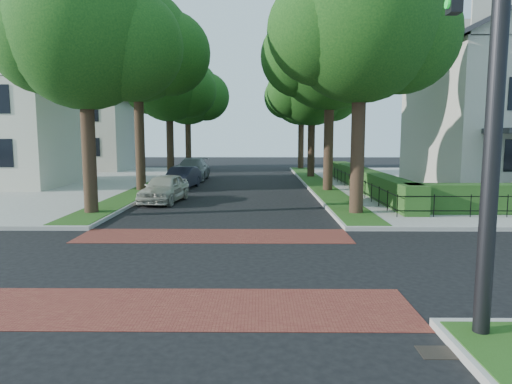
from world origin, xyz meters
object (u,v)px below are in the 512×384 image
traffic_signal (479,45)px  parked_car_rear (192,169)px  parked_car_middle (182,178)px  parked_car_front (164,188)px

traffic_signal → parked_car_rear: (-8.49, 26.96, -3.89)m
traffic_signal → parked_car_middle: traffic_signal is taller
traffic_signal → parked_car_rear: bearing=107.5°
parked_car_front → parked_car_middle: parked_car_front is taller
parked_car_middle → parked_car_rear: (-0.18, 5.60, 0.13)m
parked_car_rear → parked_car_middle: bearing=-89.0°
parked_car_front → parked_car_middle: (-0.15, 6.01, -0.03)m
parked_car_front → parked_car_rear: size_ratio=0.75×
traffic_signal → parked_car_rear: traffic_signal is taller
parked_car_front → parked_car_rear: parked_car_rear is taller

